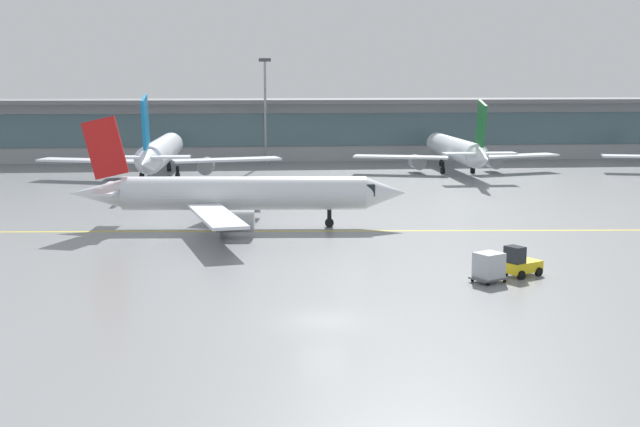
{
  "coord_description": "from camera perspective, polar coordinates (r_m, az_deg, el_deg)",
  "views": [
    {
      "loc": [
        -4.46,
        -46.34,
        13.28
      ],
      "look_at": [
        1.63,
        18.66,
        3.0
      ],
      "focal_mm": 49.34,
      "sensor_mm": 36.0,
      "label": 1
    }
  ],
  "objects": [
    {
      "name": "ground_plane",
      "position": [
        48.41,
        0.14,
        -6.97
      ],
      "size": [
        400.0,
        400.0,
        0.0
      ],
      "primitive_type": "plane",
      "color": "gray"
    },
    {
      "name": "taxiway_centreline_stripe",
      "position": [
        75.94,
        -4.87,
        -1.15
      ],
      "size": [
        109.7,
        8.8,
        0.01
      ],
      "primitive_type": "cube",
      "rotation": [
        0.0,
        0.0,
        -0.08
      ],
      "color": "yellow",
      "rests_on": "ground_plane"
    },
    {
      "name": "terminal_concourse",
      "position": [
        140.28,
        -3.54,
        5.52
      ],
      "size": [
        185.88,
        11.0,
        9.6
      ],
      "color": "#9EA3A8",
      "rests_on": "ground_plane"
    },
    {
      "name": "gate_airplane_1",
      "position": [
        116.04,
        -10.3,
        3.9
      ],
      "size": [
        31.43,
        33.78,
        11.2
      ],
      "rotation": [
        0.0,
        0.0,
        1.53
      ],
      "color": "silver",
      "rests_on": "ground_plane"
    },
    {
      "name": "gate_airplane_2",
      "position": [
        123.02,
        8.79,
        4.09
      ],
      "size": [
        28.92,
        30.99,
        10.3
      ],
      "rotation": [
        0.0,
        0.0,
        1.57
      ],
      "color": "white",
      "rests_on": "ground_plane"
    },
    {
      "name": "taxiing_regional_jet",
      "position": [
        77.49,
        -5.19,
        1.25
      ],
      "size": [
        29.72,
        27.55,
        9.84
      ],
      "rotation": [
        0.0,
        0.0,
        -0.08
      ],
      "color": "silver",
      "rests_on": "ground_plane"
    },
    {
      "name": "baggage_tug",
      "position": [
        60.15,
        12.84,
        -3.16
      ],
      "size": [
        2.95,
        2.54,
        2.1
      ],
      "rotation": [
        0.0,
        0.0,
        0.51
      ],
      "color": "yellow",
      "rests_on": "ground_plane"
    },
    {
      "name": "cargo_dolly_lead",
      "position": [
        58.03,
        10.9,
        -3.38
      ],
      "size": [
        2.62,
        2.43,
        1.94
      ],
      "rotation": [
        0.0,
        0.0,
        0.51
      ],
      "color": "#595B60",
      "rests_on": "ground_plane"
    },
    {
      "name": "apron_light_mast_1",
      "position": [
        132.36,
        -3.57,
        6.9
      ],
      "size": [
        1.8,
        0.36,
        15.79
      ],
      "color": "gray",
      "rests_on": "ground_plane"
    }
  ]
}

